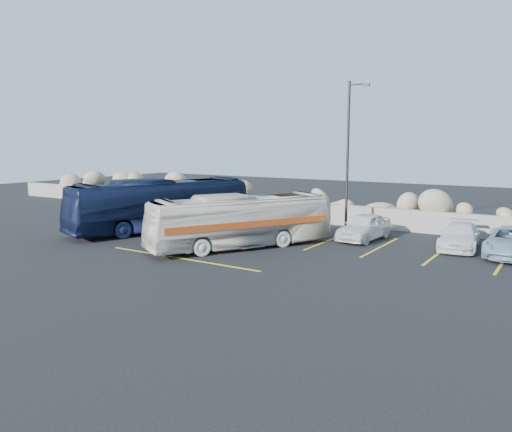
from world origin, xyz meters
The scene contains 9 objects.
ground centered at (0.00, 0.00, 0.00)m, with size 90.00×90.00×0.00m, color black.
seawall centered at (0.00, 12.00, 0.60)m, with size 60.00×0.40×1.20m, color gray.
riprap_pile centered at (0.00, 13.20, 1.30)m, with size 54.00×2.80×2.60m, color tan, non-canonical shape.
parking_lines centered at (4.64, 5.57, 0.01)m, with size 18.16×9.36×0.01m.
lamppost centered at (2.56, 9.50, 4.30)m, with size 1.14×0.18×8.00m.
vintage_bus centered at (-0.17, 3.47, 1.24)m, with size 2.08×8.88×2.47m, color silver.
tour_coach centered at (-6.52, 4.80, 1.44)m, with size 2.41×10.32×2.87m, color #101836.
car_a centered at (3.97, 8.32, 0.67)m, with size 1.58×3.92×1.33m, color white.
car_c centered at (8.43, 8.73, 0.58)m, with size 1.63×4.00×1.16m, color white.
Camera 1 is at (12.87, -15.30, 4.83)m, focal length 35.00 mm.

